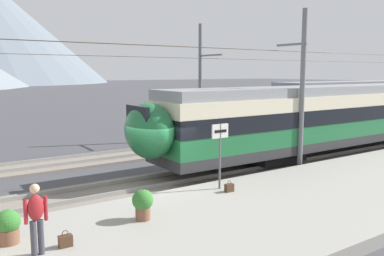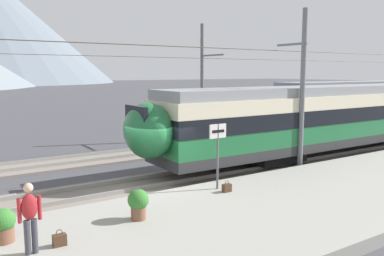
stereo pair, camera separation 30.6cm
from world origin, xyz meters
name	(u,v)px [view 2 (the right image)]	position (x,y,z in m)	size (l,w,h in m)	color
ground_plane	(159,192)	(0.00, 0.00, 0.00)	(400.00, 400.00, 0.00)	#424247
platform_slab	(228,222)	(0.00, -4.33, 0.20)	(120.00, 6.53, 0.40)	gray
track_near	(148,185)	(0.00, 0.91, 0.07)	(120.00, 3.00, 0.28)	slate
track_far	(98,159)	(0.00, 6.78, 0.07)	(120.00, 3.00, 0.28)	slate
train_near_platform	(383,111)	(16.09, 0.91, 2.23)	(33.69, 2.92, 4.27)	#2D2D30
train_far_track	(376,100)	(24.65, 6.78, 2.22)	(24.46, 2.89, 4.27)	#2D2D30
catenary_mast_mid	(301,87)	(7.18, -0.47, 3.91)	(47.53, 1.80, 7.43)	slate
catenary_mast_far_side	(204,80)	(8.14, 8.78, 4.04)	(47.53, 2.48, 7.74)	slate
platform_sign	(218,142)	(1.34, -1.96, 2.12)	(0.70, 0.08, 2.36)	#59595B
passenger_walking	(30,215)	(-5.41, -3.84, 1.34)	(0.53, 0.22, 1.69)	#383842
handbag_beside_passenger	(60,240)	(-4.75, -3.76, 0.55)	(0.32, 0.18, 0.42)	#472D1E
handbag_near_sign	(227,188)	(1.39, -2.46, 0.54)	(0.32, 0.18, 0.41)	#472D1E
potted_plant_platform_edge	(138,202)	(-2.37, -3.18, 0.91)	(0.61, 0.61, 0.89)	brown
potted_plant_by_shelter	(3,224)	(-5.85, -2.77, 0.86)	(0.60, 0.60, 0.86)	brown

